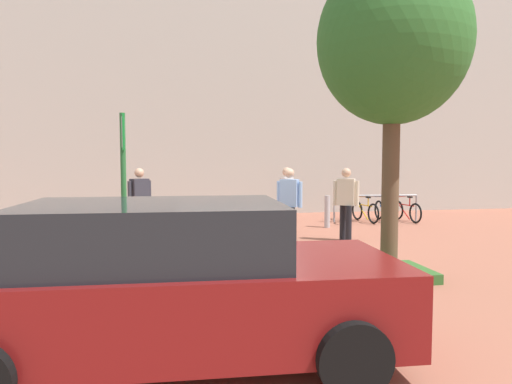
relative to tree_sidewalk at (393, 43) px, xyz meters
The scene contains 13 objects.
ground_plane 4.83m from the tree_sidewalk, 137.21° to the left, with size 60.00×60.00×0.00m, color #9E5B47.
building_facade 9.94m from the tree_sidewalk, 102.76° to the left, with size 28.00×1.20×10.00m, color #B2ADA3.
planter_strip 4.74m from the tree_sidewalk, behind, with size 7.00×1.10×0.16m, color #336028.
tree_sidewalk is the anchor object (origin of this frame).
parking_sign_post 4.73m from the tree_sidewalk, behind, with size 0.09×0.36×2.61m.
bike_at_sign 5.39m from the tree_sidewalk, behind, with size 1.60×0.65×0.86m.
bike_rack_cluster 7.71m from the tree_sidewalk, 67.62° to the left, with size 2.65×1.73×0.83m.
bollard_steel 6.44m from the tree_sidewalk, 81.98° to the left, with size 0.16×0.16×0.90m, color #ADADB2.
person_shirt_blue 5.20m from the tree_sidewalk, 99.02° to the left, with size 0.42×0.61×1.72m.
person_suited_dark 6.57m from the tree_sidewalk, 136.05° to the left, with size 0.52×0.42×1.72m.
person_shirt_white 4.37m from the tree_sidewalk, 81.47° to the left, with size 0.53×0.41×1.72m.
person_casual_tan 4.38m from the tree_sidewalk, 105.46° to the left, with size 0.53×0.41×1.72m.
car_maroon_wagon 5.44m from the tree_sidewalk, 142.52° to the right, with size 4.37×2.15×1.54m.
Camera 1 is at (-1.38, -9.32, 1.97)m, focal length 33.48 mm.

